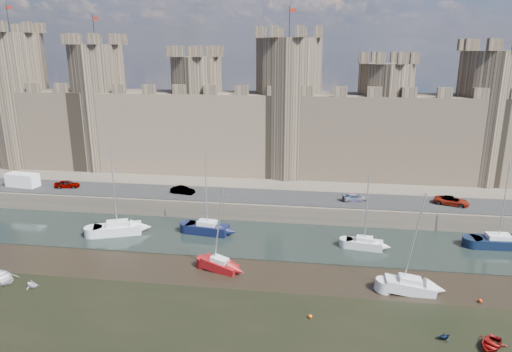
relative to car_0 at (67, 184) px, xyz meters
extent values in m
cube|color=black|center=(31.74, -9.94, -3.10)|extent=(160.00, 12.00, 0.08)
cube|color=#4C443A|center=(31.74, 26.06, -1.89)|extent=(160.00, 60.00, 2.50)
cube|color=black|center=(31.74, 0.06, -0.59)|extent=(160.00, 7.00, 0.10)
cube|color=#42382B|center=(31.74, 14.06, 6.36)|extent=(100.00, 9.00, 14.00)
cylinder|color=#42382B|center=(-16.26, 14.06, 11.36)|extent=(11.00, 11.00, 24.00)
cylinder|color=black|center=(-16.26, 14.06, 25.86)|extent=(0.10, 0.10, 5.00)
cube|color=#A42315|center=(-15.76, 14.06, 27.66)|extent=(1.00, 0.03, 0.60)
cylinder|color=#42382B|center=(-0.26, 14.06, 10.36)|extent=(10.00, 10.00, 22.00)
cylinder|color=black|center=(-0.26, 14.06, 23.86)|extent=(0.10, 0.10, 5.00)
cube|color=#A42315|center=(0.24, 14.06, 25.66)|extent=(1.00, 0.03, 0.60)
cylinder|color=#42382B|center=(17.74, 14.06, 9.36)|extent=(9.00, 9.00, 20.00)
cylinder|color=#42382B|center=(33.74, 14.06, 10.86)|extent=(11.00, 11.00, 23.00)
cylinder|color=black|center=(33.74, 14.06, 24.86)|extent=(0.10, 0.10, 5.00)
cube|color=#A42315|center=(34.24, 14.06, 26.66)|extent=(1.00, 0.03, 0.60)
cylinder|color=#42382B|center=(49.74, 14.06, 8.86)|extent=(9.00, 9.00, 19.00)
cylinder|color=#42382B|center=(65.74, 14.06, 9.86)|extent=(10.00, 10.00, 21.00)
imported|color=gray|center=(0.00, 0.00, 0.00)|extent=(3.97, 2.19, 1.28)
imported|color=gray|center=(19.03, -0.37, -0.03)|extent=(3.83, 1.86, 1.21)
imported|color=gray|center=(44.76, -0.15, -0.10)|extent=(4.00, 2.46, 1.08)
imported|color=gray|center=(58.12, 0.04, 0.00)|extent=(5.08, 3.58, 1.29)
cube|color=white|center=(-7.29, -0.44, 0.47)|extent=(5.28, 2.63, 2.21)
cube|color=silver|center=(13.26, -11.03, -2.44)|extent=(6.53, 4.41, 1.24)
cube|color=silver|center=(13.26, -11.03, -1.54)|extent=(3.12, 2.52, 0.56)
cylinder|color=silver|center=(13.26, -11.03, 3.25)|extent=(0.14, 0.14, 10.14)
cube|color=black|center=(25.02, -9.17, -2.45)|extent=(5.85, 2.90, 1.22)
cube|color=silver|center=(25.02, -9.17, -1.56)|extent=(2.67, 1.84, 0.56)
cylinder|color=silver|center=(25.02, -9.17, 3.17)|extent=(0.14, 0.14, 10.02)
cube|color=beige|center=(45.30, -11.00, -2.54)|extent=(4.59, 2.30, 1.03)
cube|color=silver|center=(45.30, -11.00, -1.79)|extent=(2.10, 1.45, 0.47)
cylinder|color=silver|center=(45.30, -11.00, 2.21)|extent=(0.14, 0.14, 8.47)
cube|color=black|center=(61.71, -8.27, -2.47)|extent=(6.24, 2.66, 1.17)
cube|color=silver|center=(61.71, -8.27, -1.62)|extent=(2.80, 1.79, 0.53)
cylinder|color=silver|center=(61.71, -8.27, 2.91)|extent=(0.14, 0.14, 9.59)
cube|color=maroon|center=(28.91, -19.08, -2.60)|extent=(4.50, 2.86, 1.07)
cube|color=silver|center=(28.91, -19.08, -1.83)|extent=(2.13, 1.67, 0.49)
cylinder|color=silver|center=(28.91, -19.08, 2.31)|extent=(0.14, 0.14, 8.76)
cube|color=silver|center=(48.97, -20.98, -2.56)|extent=(4.96, 1.94, 1.16)
cube|color=silver|center=(48.97, -20.98, -1.71)|extent=(2.21, 1.36, 0.53)
cylinder|color=silver|center=(48.97, -20.98, 2.78)|extent=(0.14, 0.14, 9.52)
imported|color=silver|center=(10.58, -25.63, -2.74)|extent=(1.91, 1.79, 0.80)
imported|color=maroon|center=(54.06, -29.27, -2.82)|extent=(3.48, 3.76, 0.63)
imported|color=white|center=(6.36, -24.62, -2.76)|extent=(4.44, 4.08, 0.75)
imported|color=black|center=(50.53, -28.63, -2.83)|extent=(1.50, 1.43, 0.62)
sphere|color=#DC4C09|center=(39.16, -27.05, -2.95)|extent=(0.38, 0.38, 0.38)
sphere|color=red|center=(55.49, -21.99, -2.94)|extent=(0.39, 0.39, 0.39)
camera|label=1|loc=(39.48, -64.11, 20.74)|focal=32.00mm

